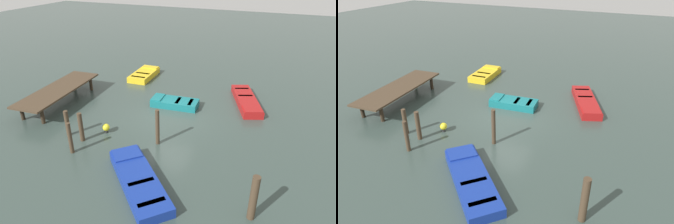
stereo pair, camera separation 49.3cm
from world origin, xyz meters
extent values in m
plane|color=#33423D|center=(0.00, 0.00, 0.00)|extent=(80.00, 80.00, 0.00)
cube|color=#423323|center=(-0.76, 6.59, 0.90)|extent=(6.02, 2.31, 0.10)
cylinder|color=#2E2318|center=(1.54, 7.42, 0.42)|extent=(0.20, 0.20, 0.85)
cylinder|color=#2E2318|center=(1.64, 6.13, 0.42)|extent=(0.20, 0.20, 0.85)
cylinder|color=#2E2318|center=(-3.16, 7.05, 0.42)|extent=(0.20, 0.20, 0.85)
cylinder|color=#2E2318|center=(-3.06, 5.76, 0.42)|extent=(0.20, 0.20, 0.85)
cube|color=#14666B|center=(1.49, 0.19, 0.20)|extent=(1.40, 2.76, 0.40)
cube|color=beige|center=(1.49, 0.19, 0.34)|extent=(1.10, 2.34, 0.04)
cube|color=#14666B|center=(1.40, 1.23, 0.43)|extent=(1.10, 0.68, 0.06)
cube|color=#9B9789|center=(1.51, 0.00, 0.38)|extent=(0.92, 0.28, 0.04)
cube|color=#9B9789|center=(1.57, -0.74, 0.38)|extent=(0.92, 0.28, 0.04)
cube|color=navy|center=(-5.42, -1.07, 0.20)|extent=(3.75, 3.79, 0.40)
cube|color=silver|center=(-5.42, -1.07, 0.34)|extent=(3.13, 3.16, 0.04)
cube|color=navy|center=(-4.31, 0.06, 0.43)|extent=(1.44, 1.44, 0.06)
cube|color=#A4A49F|center=(-5.63, -1.29, 0.38)|extent=(0.84, 0.83, 0.04)
cube|color=#A4A49F|center=(-6.42, -2.08, 0.38)|extent=(0.84, 0.83, 0.04)
cube|color=maroon|center=(3.43, -3.57, 0.20)|extent=(4.15, 2.47, 0.40)
cube|color=black|center=(3.43, -3.57, 0.34)|extent=(3.50, 2.03, 0.04)
cube|color=maroon|center=(1.96, -4.14, 0.43)|extent=(1.18, 1.23, 0.06)
cube|color=black|center=(3.71, -3.46, 0.38)|extent=(0.49, 0.86, 0.04)
cube|color=black|center=(4.74, -3.06, 0.38)|extent=(0.49, 0.86, 0.04)
cube|color=gold|center=(5.09, 4.00, 0.20)|extent=(2.91, 1.46, 0.40)
cube|color=#4C3319|center=(5.09, 4.00, 0.34)|extent=(2.47, 1.15, 0.04)
cube|color=gold|center=(6.20, 4.05, 0.43)|extent=(0.68, 1.23, 0.06)
cube|color=#42301E|center=(4.87, 3.99, 0.38)|extent=(0.25, 1.05, 0.04)
cube|color=#42301E|center=(4.09, 3.96, 0.38)|extent=(0.25, 1.05, 0.04)
cylinder|color=#423323|center=(-3.50, 3.76, 0.66)|extent=(0.21, 0.21, 1.31)
cylinder|color=#423323|center=(-3.65, 2.84, 0.72)|extent=(0.21, 0.21, 1.44)
cylinder|color=#423323|center=(-5.43, -5.22, 0.85)|extent=(0.26, 0.26, 1.70)
cylinder|color=#423323|center=(-4.64, 2.65, 0.74)|extent=(0.18, 0.18, 1.48)
cylinder|color=#423323|center=(-2.52, -0.54, 0.87)|extent=(0.19, 0.19, 1.73)
cylinder|color=#262626|center=(-2.60, 2.21, 0.06)|extent=(0.16, 0.16, 0.12)
sphere|color=yellow|center=(-2.60, 2.21, 0.30)|extent=(0.36, 0.36, 0.36)
camera|label=1|loc=(-13.14, -5.49, 7.60)|focal=31.95mm
camera|label=2|loc=(-12.94, -5.94, 7.60)|focal=31.95mm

